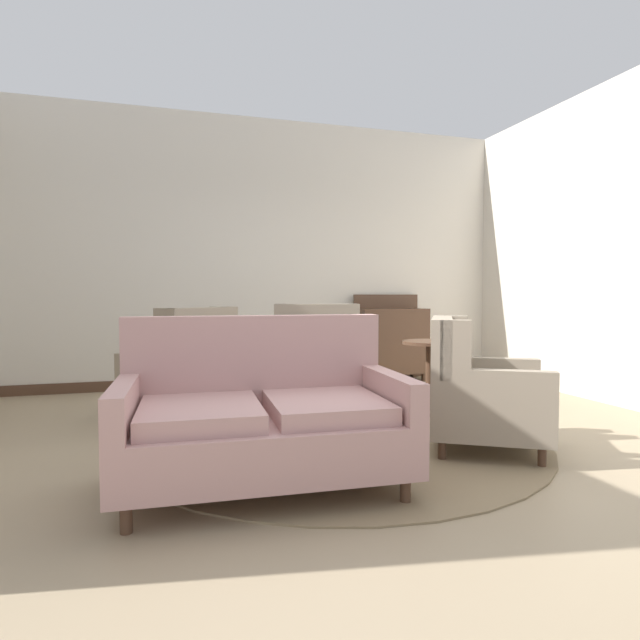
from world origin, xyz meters
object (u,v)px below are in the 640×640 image
(armchair_back_corner, at_px, (184,373))
(armchair_near_sideboard, at_px, (477,393))
(porcelain_vase, at_px, (300,366))
(sideboard, at_px, (391,340))
(side_table, at_px, (429,370))
(armchair_foreground_right, at_px, (316,364))
(settee, at_px, (263,418))
(coffee_table, at_px, (303,392))

(armchair_back_corner, height_order, armchair_near_sideboard, armchair_back_corner)
(porcelain_vase, bearing_deg, sideboard, 51.95)
(armchair_back_corner, xyz_separation_m, side_table, (2.21, -0.38, -0.02))
(armchair_foreground_right, bearing_deg, settee, 80.23)
(coffee_table, xyz_separation_m, side_table, (1.35, 0.47, 0.05))
(settee, xyz_separation_m, armchair_foreground_right, (0.89, 1.93, 0.03))
(armchair_foreground_right, height_order, sideboard, sideboard)
(side_table, distance_m, sideboard, 1.91)
(settee, relative_size, armchair_foreground_right, 1.60)
(armchair_back_corner, bearing_deg, side_table, 131.17)
(sideboard, bearing_deg, coffee_table, -127.81)
(porcelain_vase, height_order, settee, settee)
(coffee_table, height_order, armchair_back_corner, armchair_back_corner)
(porcelain_vase, xyz_separation_m, armchair_back_corner, (-0.84, 0.87, -0.14))
(porcelain_vase, distance_m, sideboard, 2.97)
(settee, bearing_deg, armchair_back_corner, 104.82)
(side_table, bearing_deg, coffee_table, -160.78)
(armchair_back_corner, bearing_deg, settee, 63.27)
(sideboard, bearing_deg, settee, -125.39)
(coffee_table, xyz_separation_m, armchair_foreground_right, (0.41, 1.04, 0.07))
(armchair_foreground_right, bearing_deg, armchair_near_sideboard, 128.35)
(sideboard, bearing_deg, side_table, -103.81)
(settee, height_order, armchair_near_sideboard, settee)
(armchair_foreground_right, height_order, side_table, armchair_foreground_right)
(coffee_table, height_order, porcelain_vase, porcelain_vase)
(settee, relative_size, sideboard, 1.48)
(settee, distance_m, armchair_foreground_right, 2.13)
(armchair_foreground_right, xyz_separation_m, sideboard, (1.39, 1.28, 0.09))
(side_table, bearing_deg, armchair_near_sideboard, -101.10)
(armchair_foreground_right, relative_size, sideboard, 0.92)
(armchair_back_corner, relative_size, armchair_foreground_right, 1.04)
(settee, height_order, armchair_foreground_right, armchair_foreground_right)
(porcelain_vase, height_order, armchair_foreground_right, armchair_foreground_right)
(armchair_foreground_right, distance_m, side_table, 1.10)
(armchair_foreground_right, bearing_deg, porcelain_vase, 82.54)
(settee, relative_size, armchair_back_corner, 1.54)
(armchair_back_corner, relative_size, sideboard, 0.96)
(coffee_table, distance_m, sideboard, 2.94)
(settee, height_order, sideboard, sideboard)
(porcelain_vase, xyz_separation_m, settee, (-0.46, -0.88, -0.17))
(armchair_back_corner, bearing_deg, sideboard, 169.88)
(armchair_foreground_right, distance_m, armchair_near_sideboard, 1.82)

